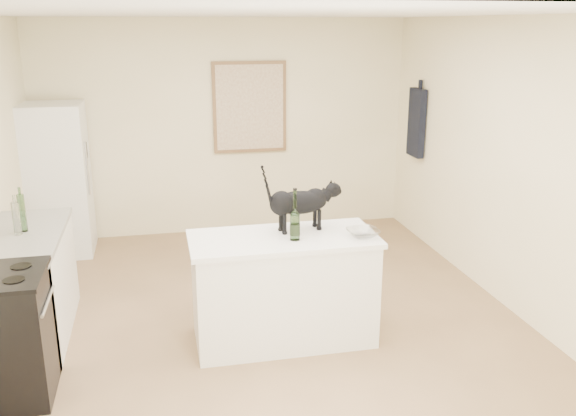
{
  "coord_description": "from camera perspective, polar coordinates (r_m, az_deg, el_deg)",
  "views": [
    {
      "loc": [
        -0.85,
        -4.74,
        2.53
      ],
      "look_at": [
        0.15,
        -0.15,
        1.12
      ],
      "focal_mm": 38.47,
      "sensor_mm": 36.0,
      "label": 1
    }
  ],
  "objects": [
    {
      "name": "stove",
      "position": [
        4.76,
        -24.75,
        -10.86
      ],
      "size": [
        0.6,
        0.6,
        0.9
      ],
      "primitive_type": "cube",
      "color": "black",
      "rests_on": "floor"
    },
    {
      "name": "fridge",
      "position": [
        7.36,
        -20.57,
        2.44
      ],
      "size": [
        0.68,
        0.68,
        1.7
      ],
      "primitive_type": "cube",
      "color": "white",
      "rests_on": "floor"
    },
    {
      "name": "ceiling",
      "position": [
        4.81,
        -2.23,
        17.54
      ],
      "size": [
        5.5,
        5.5,
        0.0
      ],
      "primitive_type": "plane",
      "rotation": [
        3.14,
        0.0,
        0.0
      ],
      "color": "white",
      "rests_on": "ground"
    },
    {
      "name": "island_base",
      "position": [
        5.09,
        -0.43,
        -7.66
      ],
      "size": [
        1.44,
        0.67,
        0.86
      ],
      "primitive_type": "cube",
      "color": "white",
      "rests_on": "floor"
    },
    {
      "name": "glass_bowl",
      "position": [
        4.94,
        6.93,
        -2.31
      ],
      "size": [
        0.28,
        0.28,
        0.06
      ],
      "primitive_type": "imported",
      "rotation": [
        0.0,
        0.0,
        0.11
      ],
      "color": "white",
      "rests_on": "island_top"
    },
    {
      "name": "wall_back",
      "position": [
        7.63,
        -5.8,
        7.35
      ],
      "size": [
        4.5,
        0.0,
        4.5
      ],
      "primitive_type": "plane",
      "rotation": [
        1.57,
        0.0,
        0.0
      ],
      "color": "#FFF1C5",
      "rests_on": "ground"
    },
    {
      "name": "artwork_canvas",
      "position": [
        7.59,
        -3.53,
        9.26
      ],
      "size": [
        0.82,
        0.0,
        1.02
      ],
      "primitive_type": "cube",
      "color": "beige",
      "rests_on": "wall_back"
    },
    {
      "name": "island_top",
      "position": [
        4.92,
        -0.45,
        -2.88
      ],
      "size": [
        1.5,
        0.7,
        0.04
      ],
      "primitive_type": "cube",
      "color": "white",
      "rests_on": "island_base"
    },
    {
      "name": "wall_front",
      "position": [
        2.49,
        9.7,
        -13.16
      ],
      "size": [
        4.5,
        0.0,
        4.5
      ],
      "primitive_type": "plane",
      "rotation": [
        -1.57,
        0.0,
        0.0
      ],
      "color": "#FFF1C5",
      "rests_on": "ground"
    },
    {
      "name": "artwork_frame",
      "position": [
        7.61,
        -3.55,
        9.27
      ],
      "size": [
        0.9,
        0.03,
        1.1
      ],
      "primitive_type": "cube",
      "color": "brown",
      "rests_on": "wall_back"
    },
    {
      "name": "hanging_garment",
      "position": [
        7.52,
        11.8,
        7.72
      ],
      "size": [
        0.08,
        0.34,
        0.8
      ],
      "primitive_type": "cube",
      "color": "black",
      "rests_on": "wall_right"
    },
    {
      "name": "left_cabinets",
      "position": [
        5.57,
        -22.87,
        -6.85
      ],
      "size": [
        0.6,
        1.4,
        0.86
      ],
      "primitive_type": "cube",
      "color": "white",
      "rests_on": "floor"
    },
    {
      "name": "counter_bottle_cluster",
      "position": [
        5.4,
        -23.57,
        -0.65
      ],
      "size": [
        0.09,
        0.14,
        0.31
      ],
      "color": "#99A69C",
      "rests_on": "left_countertop"
    },
    {
      "name": "black_cat",
      "position": [
        5.0,
        1.02,
        0.23
      ],
      "size": [
        0.63,
        0.27,
        0.42
      ],
      "primitive_type": null,
      "rotation": [
        0.0,
        0.0,
        0.15
      ],
      "color": "black",
      "rests_on": "island_top"
    },
    {
      "name": "wall_right",
      "position": [
        5.79,
        20.44,
        3.4
      ],
      "size": [
        0.0,
        5.5,
        5.5
      ],
      "primitive_type": "plane",
      "rotation": [
        1.57,
        0.0,
        -1.57
      ],
      "color": "#FFF1C5",
      "rests_on": "ground"
    },
    {
      "name": "left_countertop",
      "position": [
        5.41,
        -23.4,
        -2.46
      ],
      "size": [
        0.62,
        1.44,
        0.04
      ],
      "primitive_type": "cube",
      "color": "gray",
      "rests_on": "left_cabinets"
    },
    {
      "name": "floor",
      "position": [
        5.44,
        -1.92,
        -11.03
      ],
      "size": [
        5.5,
        5.5,
        0.0
      ],
      "primitive_type": "plane",
      "color": "#977650",
      "rests_on": "ground"
    },
    {
      "name": "fridge_paper",
      "position": [
        7.28,
        -18.11,
        5.17
      ],
      "size": [
        0.04,
        0.14,
        0.18
      ],
      "primitive_type": "cube",
      "rotation": [
        0.0,
        0.0,
        0.26
      ],
      "color": "silver",
      "rests_on": "fridge"
    },
    {
      "name": "wine_bottle",
      "position": [
        4.78,
        0.65,
        -0.89
      ],
      "size": [
        0.08,
        0.08,
        0.37
      ],
      "primitive_type": "cylinder",
      "rotation": [
        0.0,
        0.0,
        0.02
      ],
      "color": "#2D5B24",
      "rests_on": "island_top"
    }
  ]
}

